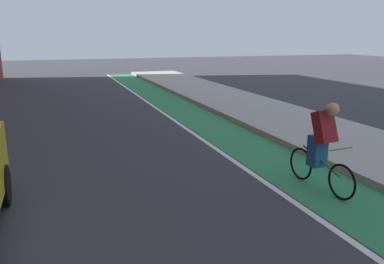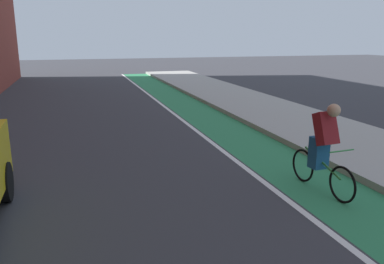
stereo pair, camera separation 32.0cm
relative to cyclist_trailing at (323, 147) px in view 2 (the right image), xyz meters
The scene contains 5 objects.
ground_plane 4.06m from the cyclist_trailing, 140.99° to the left, with size 80.52×80.52×0.00m, color #38383D.
bike_lane_paint 4.58m from the cyclist_trailing, 88.14° to the left, with size 1.60×36.60×0.00m, color #2D8451.
lane_divider_stripe 4.63m from the cyclist_trailing, 99.50° to the left, with size 0.12×36.60×0.00m, color white.
sidewalk_right 5.22m from the cyclist_trailing, 60.55° to the left, with size 3.19×36.60×0.14m, color #A8A59E.
cyclist_trailing is the anchor object (origin of this frame).
Camera 2 is at (-0.94, 6.19, 2.67)m, focal length 36.81 mm.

